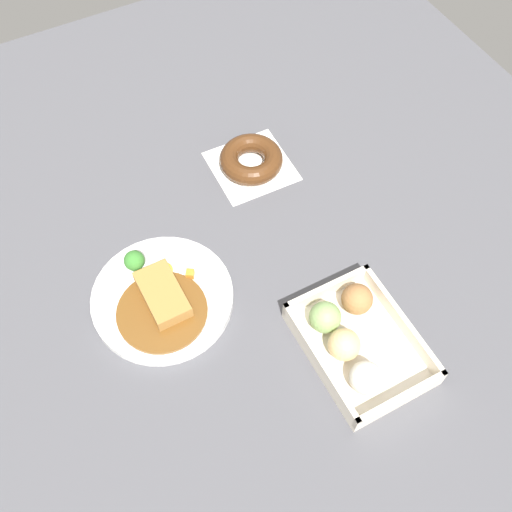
{
  "coord_description": "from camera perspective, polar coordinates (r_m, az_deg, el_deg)",
  "views": [
    {
      "loc": [
        0.45,
        -0.15,
        0.87
      ],
      "look_at": [
        -0.02,
        0.1,
        0.03
      ],
      "focal_mm": 42.06,
      "sensor_mm": 36.0,
      "label": 1
    }
  ],
  "objects": [
    {
      "name": "ground_plane",
      "position": [
        0.99,
        -4.4,
        -4.18
      ],
      "size": [
        1.6,
        1.6,
        0.0
      ],
      "primitive_type": "plane",
      "color": "#4C4C51"
    },
    {
      "name": "curry_plate",
      "position": [
        0.98,
        -8.95,
        -3.88
      ],
      "size": [
        0.23,
        0.23,
        0.06
      ],
      "color": "white",
      "rests_on": "ground_plane"
    },
    {
      "name": "donut_box",
      "position": [
        0.94,
        9.34,
        -7.91
      ],
      "size": [
        0.21,
        0.16,
        0.06
      ],
      "color": "beige",
      "rests_on": "ground_plane"
    },
    {
      "name": "chocolate_ring_donut",
      "position": [
        1.13,
        -0.45,
        9.13
      ],
      "size": [
        0.15,
        0.15,
        0.04
      ],
      "color": "white",
      "rests_on": "ground_plane"
    }
  ]
}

